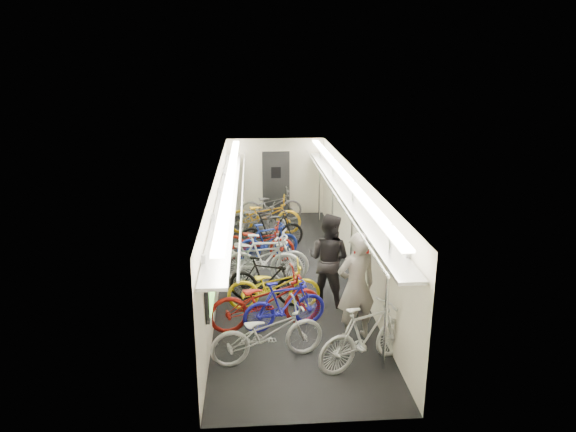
{
  "coord_description": "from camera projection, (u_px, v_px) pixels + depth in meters",
  "views": [
    {
      "loc": [
        -0.75,
        -10.73,
        4.63
      ],
      "look_at": [
        0.08,
        0.85,
        1.15
      ],
      "focal_mm": 32.0,
      "sensor_mm": 36.0,
      "label": 1
    }
  ],
  "objects": [
    {
      "name": "passenger_mid",
      "position": [
        328.0,
        259.0,
        10.1
      ],
      "size": [
        1.13,
        1.07,
        1.84
      ],
      "primitive_type": "imported",
      "rotation": [
        0.0,
        0.0,
        2.57
      ],
      "color": "black",
      "rests_on": "ground"
    },
    {
      "name": "bicycle_5",
      "position": [
        267.0,
        258.0,
        11.13
      ],
      "size": [
        1.86,
        0.53,
        1.12
      ],
      "primitive_type": "imported",
      "rotation": [
        0.0,
        0.0,
        1.57
      ],
      "color": "silver",
      "rests_on": "ground"
    },
    {
      "name": "passenger_near",
      "position": [
        356.0,
        287.0,
        8.73
      ],
      "size": [
        0.81,
        0.64,
        1.94
      ],
      "primitive_type": "imported",
      "rotation": [
        0.0,
        0.0,
        3.41
      ],
      "color": "slate",
      "rests_on": "ground"
    },
    {
      "name": "bicycle_14",
      "position": [
        271.0,
        205.0,
        15.52
      ],
      "size": [
        1.92,
        0.76,
        0.99
      ],
      "primitive_type": "imported",
      "rotation": [
        0.0,
        0.0,
        1.63
      ],
      "color": "slate",
      "rests_on": "ground"
    },
    {
      "name": "bicycle_2",
      "position": [
        266.0,
        301.0,
        9.18
      ],
      "size": [
        2.16,
        1.1,
        1.08
      ],
      "primitive_type": "imported",
      "rotation": [
        0.0,
        0.0,
        1.76
      ],
      "color": "maroon",
      "rests_on": "ground"
    },
    {
      "name": "bicycle_11",
      "position": [
        366.0,
        335.0,
        8.03
      ],
      "size": [
        1.83,
        1.21,
        1.07
      ],
      "primitive_type": "imported",
      "rotation": [
        0.0,
        0.0,
        2.01
      ],
      "color": "#B9BABC",
      "rests_on": "ground"
    },
    {
      "name": "train_car_shell",
      "position": [
        269.0,
        197.0,
        11.82
      ],
      "size": [
        10.0,
        10.0,
        10.0
      ],
      "color": "black",
      "rests_on": "ground"
    },
    {
      "name": "backpack",
      "position": [
        361.0,
        258.0,
        9.16
      ],
      "size": [
        0.28,
        0.18,
        0.38
      ],
      "primitive_type": "cube",
      "rotation": [
        0.0,
        0.0,
        -0.15
      ],
      "color": "#AF1112",
      "rests_on": "passenger_near"
    },
    {
      "name": "bicycle_9",
      "position": [
        271.0,
        231.0,
        13.05
      ],
      "size": [
        1.83,
        0.97,
        1.06
      ],
      "primitive_type": "imported",
      "rotation": [
        0.0,
        0.0,
        1.85
      ],
      "color": "black",
      "rests_on": "ground"
    },
    {
      "name": "bicycle_1",
      "position": [
        285.0,
        305.0,
        9.19
      ],
      "size": [
        1.62,
        0.83,
        0.94
      ],
      "primitive_type": "imported",
      "rotation": [
        0.0,
        0.0,
        1.83
      ],
      "color": "#1E1CAD",
      "rests_on": "ground"
    },
    {
      "name": "bicycle_6",
      "position": [
        255.0,
        256.0,
        11.17
      ],
      "size": [
        2.34,
        1.48,
        1.16
      ],
      "primitive_type": "imported",
      "rotation": [
        0.0,
        0.0,
        1.22
      ],
      "color": "#A7A8AC",
      "rests_on": "ground"
    },
    {
      "name": "bicycle_0",
      "position": [
        268.0,
        333.0,
        8.19
      ],
      "size": [
        1.96,
        1.08,
        0.98
      ],
      "primitive_type": "imported",
      "rotation": [
        0.0,
        0.0,
        1.81
      ],
      "color": "#9D9CA0",
      "rests_on": "ground"
    },
    {
      "name": "bicycle_8",
      "position": [
        258.0,
        242.0,
        12.42
      ],
      "size": [
        1.88,
        0.97,
        0.94
      ],
      "primitive_type": "imported",
      "rotation": [
        0.0,
        0.0,
        1.37
      ],
      "color": "maroon",
      "rests_on": "ground"
    },
    {
      "name": "bicycle_3",
      "position": [
        267.0,
        281.0,
        10.15
      ],
      "size": [
        1.68,
        1.0,
        0.97
      ],
      "primitive_type": "imported",
      "rotation": [
        0.0,
        0.0,
        1.21
      ],
      "color": "black",
      "rests_on": "ground"
    },
    {
      "name": "bicycle_12",
      "position": [
        256.0,
        219.0,
        14.28
      ],
      "size": [
        1.82,
        1.04,
        0.9
      ],
      "primitive_type": "imported",
      "rotation": [
        0.0,
        0.0,
        1.3
      ],
      "color": "slate",
      "rests_on": "ground"
    },
    {
      "name": "bicycle_4",
      "position": [
        274.0,
        286.0,
        9.94
      ],
      "size": [
        1.82,
        0.66,
        0.95
      ],
      "primitive_type": "imported",
      "rotation": [
        0.0,
        0.0,
        1.59
      ],
      "color": "yellow",
      "rests_on": "ground"
    },
    {
      "name": "bicycle_10",
      "position": [
        265.0,
        215.0,
        14.34
      ],
      "size": [
        2.09,
        0.88,
        1.07
      ],
      "primitive_type": "imported",
      "rotation": [
        0.0,
        0.0,
        1.49
      ],
      "color": "orange",
      "rests_on": "ground"
    },
    {
      "name": "bicycle_7",
      "position": [
        268.0,
        241.0,
        12.41
      ],
      "size": [
        1.64,
        0.95,
        0.95
      ],
      "primitive_type": "imported",
      "rotation": [
        0.0,
        0.0,
        1.91
      ],
      "color": "navy",
      "rests_on": "ground"
    }
  ]
}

